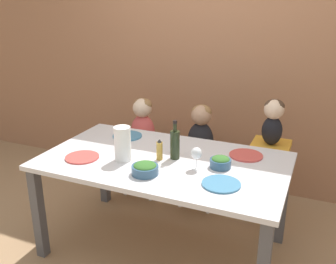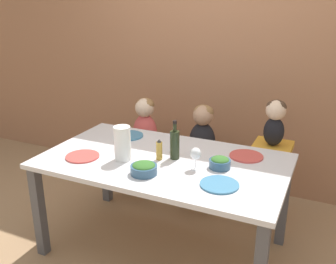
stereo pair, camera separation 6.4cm
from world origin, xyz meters
The scene contains 19 objects.
ground_plane centered at (0.00, 0.00, 0.00)m, with size 14.00×14.00×0.00m, color #9E7A56.
wall_back centered at (0.00, 1.27, 1.35)m, with size 10.00×0.06×2.70m.
dining_table centered at (0.00, 0.00, 0.66)m, with size 1.73×1.00×0.75m.
chair_far_left centered at (-0.55, 0.75, 0.38)m, with size 0.37×0.44×0.46m.
chair_far_center centered at (0.03, 0.75, 0.38)m, with size 0.37×0.44×0.46m.
chair_right_highchair centered at (0.64, 0.75, 0.54)m, with size 0.31×0.37×0.69m.
person_child_left centered at (-0.55, 0.75, 0.72)m, with size 0.24×0.20×0.50m.
person_child_center centered at (0.03, 0.75, 0.72)m, with size 0.24×0.20×0.50m.
person_baby_right centered at (0.64, 0.75, 0.92)m, with size 0.17×0.17×0.38m.
wine_bottle centered at (0.07, 0.04, 0.87)m, with size 0.07×0.07×0.28m.
paper_towel_roll centered at (-0.26, -0.13, 0.88)m, with size 0.12×0.12×0.25m.
wine_glass_near centered at (0.26, -0.06, 0.86)m, with size 0.07×0.07×0.15m.
salad_bowl_large centered at (-0.01, -0.27, 0.79)m, with size 0.18×0.18×0.08m.
salad_bowl_small centered at (0.41, 0.02, 0.79)m, with size 0.14×0.14×0.08m.
dinner_plate_front_left centered at (-0.55, -0.22, 0.76)m, with size 0.24×0.24×0.01m.
dinner_plate_back_left centered at (-0.46, 0.30, 0.76)m, with size 0.24×0.24×0.01m.
dinner_plate_back_right centered at (0.53, 0.28, 0.76)m, with size 0.24×0.24×0.01m.
dinner_plate_front_right centered at (0.48, -0.22, 0.76)m, with size 0.24×0.24×0.01m.
condiment_bottle_hot_sauce centered at (-0.02, -0.02, 0.83)m, with size 0.04×0.04×0.15m.
Camera 2 is at (1.05, -2.21, 1.84)m, focal length 40.00 mm.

